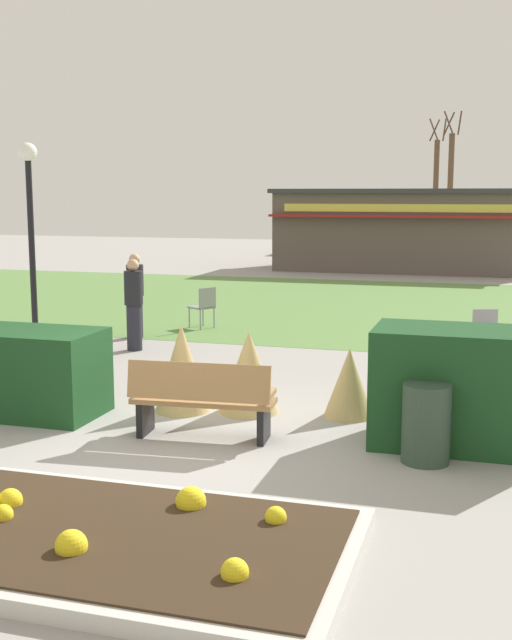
% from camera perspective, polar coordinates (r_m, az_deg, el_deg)
% --- Properties ---
extents(ground_plane, '(80.00, 80.00, 0.00)m').
position_cam_1_polar(ground_plane, '(9.54, -5.21, -8.57)').
color(ground_plane, '#999691').
extents(lawn_patch, '(36.00, 12.00, 0.01)m').
position_cam_1_polar(lawn_patch, '(20.84, 7.01, 1.03)').
color(lawn_patch, '#5B8442').
rests_on(lawn_patch, ground_plane).
extents(flower_bed, '(4.14, 2.31, 0.33)m').
position_cam_1_polar(flower_bed, '(6.88, -10.98, -15.05)').
color(flower_bed, beige).
rests_on(flower_bed, ground_plane).
extents(park_bench, '(1.74, 0.66, 0.95)m').
position_cam_1_polar(park_bench, '(9.47, -3.87, -5.66)').
color(park_bench, '#9E7547').
rests_on(park_bench, ground_plane).
extents(hedge_left, '(1.98, 1.10, 1.12)m').
position_cam_1_polar(hedge_left, '(10.92, -16.07, -3.58)').
color(hedge_left, '#19421E').
rests_on(hedge_left, ground_plane).
extents(hedge_right, '(1.93, 1.10, 1.36)m').
position_cam_1_polar(hedge_right, '(9.46, 14.24, -4.69)').
color(hedge_right, '#19421E').
rests_on(hedge_right, ground_plane).
extents(ornamental_grass_behind_left, '(0.73, 0.73, 1.17)m').
position_cam_1_polar(ornamental_grass_behind_left, '(10.68, -5.31, -3.42)').
color(ornamental_grass_behind_left, tan).
rests_on(ornamental_grass_behind_left, ground_plane).
extents(ornamental_grass_behind_right, '(0.80, 0.80, 1.09)m').
position_cam_1_polar(ornamental_grass_behind_right, '(10.59, -0.51, -3.71)').
color(ornamental_grass_behind_right, tan).
rests_on(ornamental_grass_behind_right, ground_plane).
extents(ornamental_grass_behind_center, '(0.66, 0.66, 0.90)m').
position_cam_1_polar(ornamental_grass_behind_center, '(10.47, 6.66, -4.44)').
color(ornamental_grass_behind_center, tan).
rests_on(ornamental_grass_behind_center, ground_plane).
extents(lamppost_mid, '(0.36, 0.36, 3.84)m').
position_cam_1_polar(lamppost_mid, '(16.35, -15.77, 7.15)').
color(lamppost_mid, black).
rests_on(lamppost_mid, ground_plane).
extents(trash_bin, '(0.52, 0.52, 0.86)m').
position_cam_1_polar(trash_bin, '(8.85, 12.02, -7.22)').
color(trash_bin, '#2D4233').
rests_on(trash_bin, ground_plane).
extents(food_kiosk, '(9.66, 4.10, 3.03)m').
position_cam_1_polar(food_kiosk, '(30.62, 10.59, 6.35)').
color(food_kiosk, '#594C47').
rests_on(food_kiosk, ground_plane).
extents(cafe_chair_east, '(0.57, 0.57, 0.89)m').
position_cam_1_polar(cafe_chair_east, '(14.38, 16.12, -0.73)').
color(cafe_chair_east, gray).
rests_on(cafe_chair_east, ground_plane).
extents(cafe_chair_north, '(0.60, 0.60, 0.89)m').
position_cam_1_polar(cafe_chair_north, '(17.16, -3.71, 1.14)').
color(cafe_chair_north, gray).
rests_on(cafe_chair_north, ground_plane).
extents(person_strolling, '(0.34, 0.34, 1.69)m').
position_cam_1_polar(person_strolling, '(16.18, -8.59, 1.77)').
color(person_strolling, '#23232D').
rests_on(person_strolling, ground_plane).
extents(person_standing, '(0.34, 0.34, 1.69)m').
position_cam_1_polar(person_standing, '(14.86, -8.70, 1.13)').
color(person_standing, '#23232D').
rests_on(person_standing, ground_plane).
extents(parked_car_west_slot, '(4.21, 2.08, 1.20)m').
position_cam_1_polar(parked_car_west_slot, '(38.03, 5.11, 5.63)').
color(parked_car_west_slot, black).
rests_on(parked_car_west_slot, ground_plane).
extents(parked_car_center_slot, '(4.34, 2.34, 1.20)m').
position_cam_1_polar(parked_car_center_slot, '(37.32, 13.55, 5.35)').
color(parked_car_center_slot, '#B7BABF').
rests_on(parked_car_center_slot, ground_plane).
extents(tree_left_bg, '(0.91, 0.96, 6.64)m').
position_cam_1_polar(tree_left_bg, '(43.07, 12.67, 8.92)').
color(tree_left_bg, brown).
rests_on(tree_left_bg, ground_plane).
extents(tree_center_bg, '(0.91, 0.96, 6.81)m').
position_cam_1_polar(tree_center_bg, '(41.09, 13.66, 9.01)').
color(tree_center_bg, brown).
rests_on(tree_center_bg, ground_plane).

